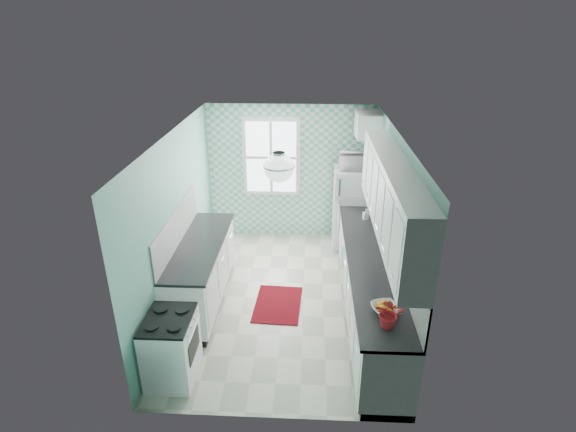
{
  "coord_description": "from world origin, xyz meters",
  "views": [
    {
      "loc": [
        0.34,
        -5.65,
        3.9
      ],
      "look_at": [
        0.05,
        0.25,
        1.25
      ],
      "focal_mm": 28.0,
      "sensor_mm": 36.0,
      "label": 1
    }
  ],
  "objects_px": {
    "stove": "(171,347)",
    "fruit_bowl": "(385,308)",
    "ceiling_light": "(279,167)",
    "fridge": "(351,208)",
    "sink": "(363,224)",
    "microwave": "(354,161)",
    "potted_plant": "(390,313)"
  },
  "relations": [
    {
      "from": "sink",
      "to": "fridge",
      "type": "bearing_deg",
      "value": 93.73
    },
    {
      "from": "ceiling_light",
      "to": "stove",
      "type": "bearing_deg",
      "value": -144.91
    },
    {
      "from": "potted_plant",
      "to": "ceiling_light",
      "type": "bearing_deg",
      "value": 139.83
    },
    {
      "from": "fridge",
      "to": "ceiling_light",
      "type": "bearing_deg",
      "value": -112.41
    },
    {
      "from": "sink",
      "to": "stove",
      "type": "bearing_deg",
      "value": -136.79
    },
    {
      "from": "fridge",
      "to": "fruit_bowl",
      "type": "bearing_deg",
      "value": -87.53
    },
    {
      "from": "fruit_bowl",
      "to": "microwave",
      "type": "bearing_deg",
      "value": 91.55
    },
    {
      "from": "fridge",
      "to": "sink",
      "type": "xyz_separation_m",
      "value": [
        0.09,
        -1.05,
        0.19
      ]
    },
    {
      "from": "stove",
      "to": "fruit_bowl",
      "type": "relative_size",
      "value": 2.74
    },
    {
      "from": "potted_plant",
      "to": "microwave",
      "type": "xyz_separation_m",
      "value": [
        -0.09,
        3.59,
        0.52
      ]
    },
    {
      "from": "fridge",
      "to": "potted_plant",
      "type": "bearing_deg",
      "value": -87.64
    },
    {
      "from": "ceiling_light",
      "to": "fridge",
      "type": "bearing_deg",
      "value": 66.67
    },
    {
      "from": "fruit_bowl",
      "to": "stove",
      "type": "bearing_deg",
      "value": -177.84
    },
    {
      "from": "stove",
      "to": "fruit_bowl",
      "type": "bearing_deg",
      "value": 5.74
    },
    {
      "from": "fruit_bowl",
      "to": "potted_plant",
      "type": "relative_size",
      "value": 0.9
    },
    {
      "from": "stove",
      "to": "potted_plant",
      "type": "distance_m",
      "value": 2.5
    },
    {
      "from": "sink",
      "to": "microwave",
      "type": "xyz_separation_m",
      "value": [
        -0.09,
        1.05,
        0.69
      ]
    },
    {
      "from": "ceiling_light",
      "to": "stove",
      "type": "distance_m",
      "value": 2.4
    },
    {
      "from": "sink",
      "to": "fruit_bowl",
      "type": "bearing_deg",
      "value": -91.49
    },
    {
      "from": "ceiling_light",
      "to": "sink",
      "type": "height_order",
      "value": "ceiling_light"
    },
    {
      "from": "stove",
      "to": "fruit_bowl",
      "type": "xyz_separation_m",
      "value": [
        2.4,
        0.09,
        0.55
      ]
    },
    {
      "from": "ceiling_light",
      "to": "fridge",
      "type": "distance_m",
      "value": 3.22
    },
    {
      "from": "fridge",
      "to": "sink",
      "type": "distance_m",
      "value": 1.07
    },
    {
      "from": "sink",
      "to": "potted_plant",
      "type": "distance_m",
      "value": 2.55
    },
    {
      "from": "stove",
      "to": "microwave",
      "type": "relative_size",
      "value": 1.58
    },
    {
      "from": "stove",
      "to": "fruit_bowl",
      "type": "height_order",
      "value": "fruit_bowl"
    },
    {
      "from": "fruit_bowl",
      "to": "microwave",
      "type": "relative_size",
      "value": 0.58
    },
    {
      "from": "fruit_bowl",
      "to": "microwave",
      "type": "distance_m",
      "value": 3.39
    },
    {
      "from": "stove",
      "to": "potted_plant",
      "type": "relative_size",
      "value": 2.46
    },
    {
      "from": "microwave",
      "to": "stove",
      "type": "bearing_deg",
      "value": 58.06
    },
    {
      "from": "stove",
      "to": "potted_plant",
      "type": "bearing_deg",
      "value": -0.49
    },
    {
      "from": "sink",
      "to": "potted_plant",
      "type": "height_order",
      "value": "sink"
    }
  ]
}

